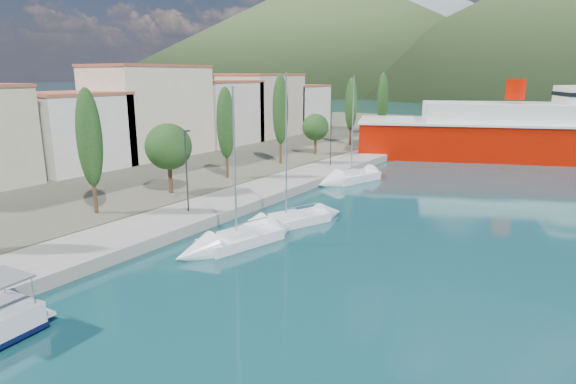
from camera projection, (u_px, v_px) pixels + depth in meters
The scene contains 10 objects.
ground at pixel (524, 120), 117.76m from camera, with size 1400.00×1400.00×0.00m, color #14434A.
quay at pixel (278, 186), 45.93m from camera, with size 5.00×88.00×0.80m, color gray.
land_strip at pixel (111, 144), 74.24m from camera, with size 70.00×148.00×0.70m, color #565644.
town_buildings at pixel (184, 114), 65.79m from camera, with size 9.20×69.20×11.30m.
tree_row at pixel (258, 124), 51.58m from camera, with size 3.98×66.36×10.47m.
lamp_posts at pixel (189, 168), 35.60m from camera, with size 0.15×44.78×6.06m.
sailboat_near at pixel (218, 247), 30.14m from camera, with size 4.06×7.99×11.02m.
sailboat_mid at pixel (268, 226), 34.35m from camera, with size 5.02×8.41×11.79m.
sailboat_far at pixel (341, 180), 48.97m from camera, with size 4.72×8.35×11.70m.
ferry at pixel (575, 134), 62.09m from camera, with size 55.01×30.72×10.84m.
Camera 1 is at (16.26, -10.95, 10.77)m, focal length 30.00 mm.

